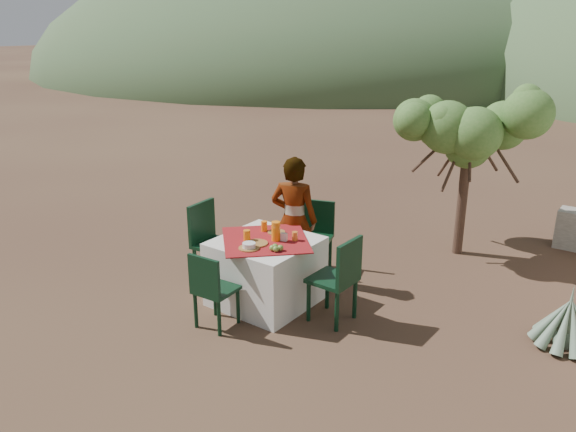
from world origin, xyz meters
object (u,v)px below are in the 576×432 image
Objects in this scene: agave at (568,323)px; chair_left at (210,239)px; juice_pitcher at (276,231)px; chair_right at (339,276)px; table at (266,271)px; person at (294,220)px; shrub_tree at (475,138)px; chair_near at (211,288)px; chair_far at (316,233)px.

chair_left is at bearing -165.28° from agave.
chair_right is at bearing 3.45° from juice_pitcher.
table is 0.93m from chair_right.
person is 2.67m from shrub_tree.
table is 1.55× the size of chair_near.
chair_right is 1.31× the size of agave.
juice_pitcher is (-2.85, -0.99, 0.63)m from agave.
chair_right is at bearing -64.75° from chair_far.
chair_near is 1.17m from chair_left.
table is 1.11m from chair_far.
table is 0.51m from juice_pitcher.
table is at bearing -105.61° from chair_far.
person is at bearing -118.26° from chair_right.
table is 0.64× the size of shrub_tree.
table is 0.81m from chair_near.
chair_near is 4.00m from shrub_tree.
chair_left is (-0.88, 0.03, 0.18)m from table.
table is 1.30× the size of chair_left.
juice_pitcher reaches higher than table.
chair_far is 0.90× the size of chair_left.
chair_far is 0.44× the size of shrub_tree.
juice_pitcher is at bearing -85.45° from chair_right.
chair_far is at bearing 98.98° from juice_pitcher.
chair_right reaches higher than chair_near.
chair_near is 0.88× the size of chair_right.
person is at bearing 107.67° from juice_pitcher.
shrub_tree is 3.07m from juice_pitcher.
chair_far is 1.23× the size of agave.
agave is 3.08m from juice_pitcher.
chair_far is 4.14× the size of juice_pitcher.
chair_far is 1.07× the size of chair_near.
chair_right is at bearing 5.86° from table.
chair_near is at bearing -102.14° from juice_pitcher.
chair_near is 1.15× the size of agave.
chair_right is 0.87m from juice_pitcher.
person is (-0.99, 0.56, 0.26)m from chair_right.
chair_left reaches higher than chair_near.
chair_right is at bearing -155.31° from agave.
chair_left is 1.05× the size of chair_right.
chair_near is 0.84× the size of chair_left.
table is 3.31m from shrub_tree.
table is 3.14m from agave.
chair_right is at bearing 131.66° from person.
chair_far reaches higher than chair_near.
juice_pitcher reaches higher than chair_near.
chair_left reaches higher than juice_pitcher.
chair_left reaches higher than table.
chair_right is 0.47× the size of shrub_tree.
table is 0.90m from chair_left.
table is at bearing -158.22° from juice_pitcher.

